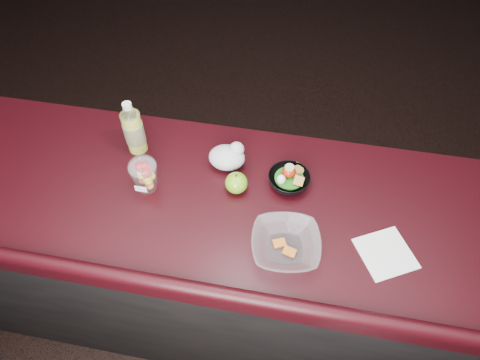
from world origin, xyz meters
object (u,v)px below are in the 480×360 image
(green_apple, at_px, (236,183))
(takeout_bowl, at_px, (286,245))
(lemonade_bottle, at_px, (134,131))
(snack_bowl, at_px, (289,179))
(fruit_cup, at_px, (144,174))

(green_apple, bearing_deg, takeout_bowl, -46.21)
(lemonade_bottle, height_order, snack_bowl, lemonade_bottle)
(fruit_cup, bearing_deg, lemonade_bottle, 118.38)
(lemonade_bottle, distance_m, takeout_bowl, 0.70)
(lemonade_bottle, bearing_deg, green_apple, -17.11)
(green_apple, bearing_deg, lemonade_bottle, 162.89)
(snack_bowl, relative_size, takeout_bowl, 0.71)
(snack_bowl, bearing_deg, takeout_bowl, -85.55)
(snack_bowl, distance_m, takeout_bowl, 0.27)
(green_apple, height_order, snack_bowl, green_apple)
(takeout_bowl, bearing_deg, snack_bowl, 94.45)
(lemonade_bottle, relative_size, green_apple, 2.71)
(fruit_cup, xyz_separation_m, green_apple, (0.32, 0.05, -0.03))
(lemonade_bottle, xyz_separation_m, snack_bowl, (0.59, -0.07, -0.07))
(lemonade_bottle, relative_size, snack_bowl, 1.29)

